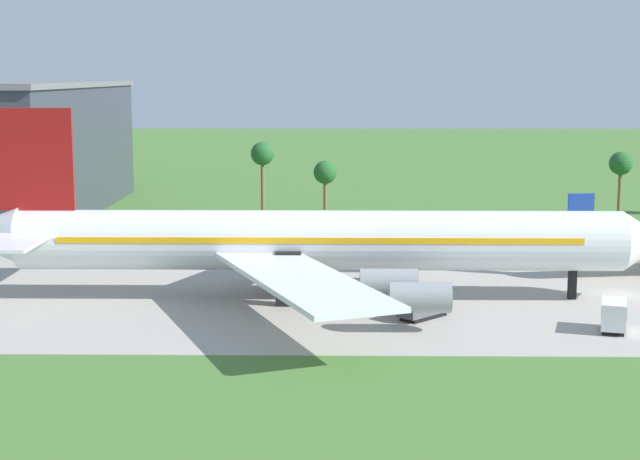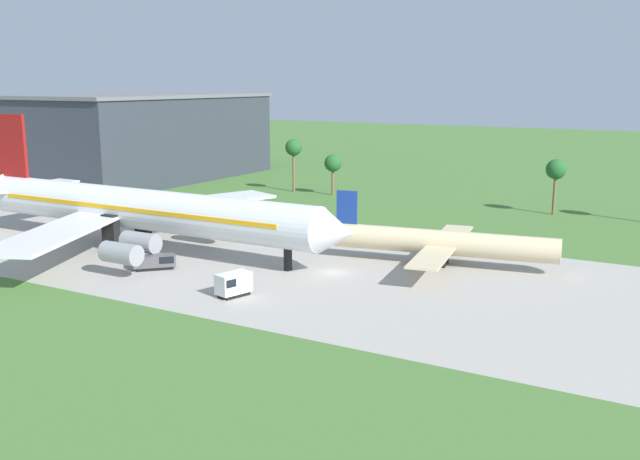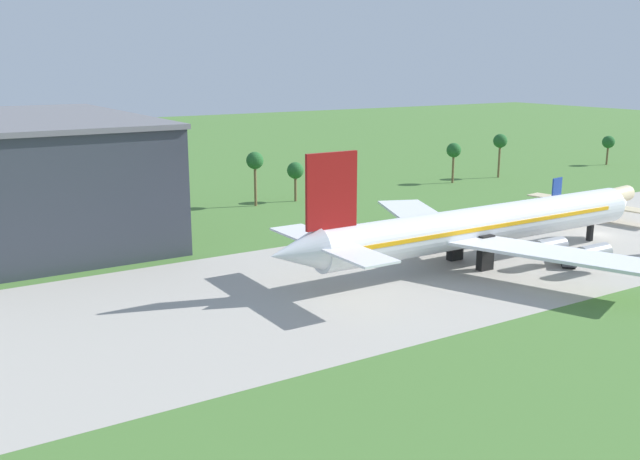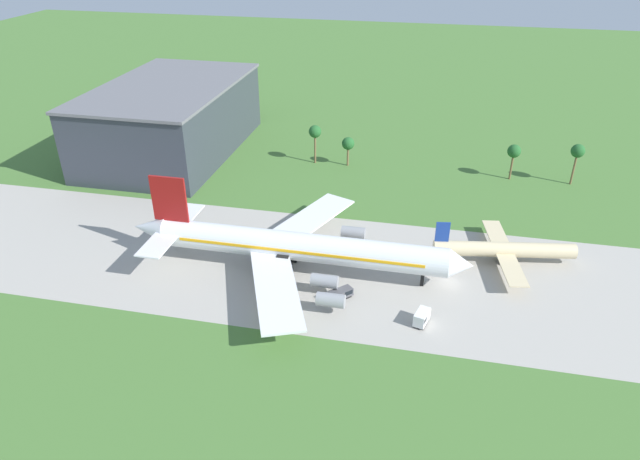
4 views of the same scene
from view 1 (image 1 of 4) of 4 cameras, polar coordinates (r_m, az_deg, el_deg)
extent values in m
plane|color=#477233|center=(102.14, 17.13, -3.60)|extent=(600.00, 600.00, 0.00)
cube|color=#A8A399|center=(102.14, 17.13, -3.59)|extent=(320.00, 44.00, 0.02)
cylinder|color=white|center=(94.92, 0.00, -0.60)|extent=(58.47, 5.79, 5.79)
cube|color=#EFA314|center=(94.85, 0.00, -0.34)|extent=(49.70, 5.91, 0.58)
cube|color=maroon|center=(98.28, -16.29, 3.97)|extent=(7.53, 0.50, 9.85)
cube|color=white|center=(99.18, -16.27, -0.04)|extent=(5.21, 23.18, 0.30)
cube|color=white|center=(82.07, -1.18, -2.85)|extent=(16.95, 27.50, 0.44)
cube|color=white|center=(108.24, -0.67, 0.06)|extent=(16.95, 27.50, 0.44)
cylinder|color=gray|center=(88.72, 4.02, -3.09)|extent=(5.21, 2.61, 2.61)
cylinder|color=gray|center=(83.25, 5.84, -3.92)|extent=(5.21, 2.61, 2.61)
cylinder|color=gray|center=(102.34, 3.60, -1.45)|extent=(5.21, 2.61, 2.61)
cylinder|color=gray|center=(108.17, 4.70, -0.89)|extent=(5.21, 2.61, 2.61)
cube|color=black|center=(98.24, 14.49, -2.43)|extent=(0.70, 0.90, 5.17)
cube|color=black|center=(92.47, -1.84, -2.86)|extent=(2.40, 1.20, 5.17)
cube|color=black|center=(98.71, -1.67, -2.09)|extent=(2.40, 1.20, 5.17)
cube|color=navy|center=(107.92, 14.93, 0.88)|extent=(2.89, 0.70, 4.49)
cube|color=black|center=(88.70, 6.04, -5.00)|extent=(4.43, 4.46, 0.40)
cube|color=#4C4C51|center=(88.48, 6.05, -4.42)|extent=(5.13, 5.16, 1.45)
cube|color=black|center=(89.52, 6.64, -4.13)|extent=(2.75, 2.75, 0.90)
cube|color=black|center=(87.36, 16.69, -5.56)|extent=(2.64, 3.67, 0.40)
cube|color=white|center=(87.04, 16.72, -4.71)|extent=(2.99, 4.28, 2.27)
cube|color=black|center=(85.92, 16.73, -4.65)|extent=(2.33, 1.87, 0.90)
cylinder|color=brown|center=(157.56, 17.03, 2.14)|extent=(0.56, 0.56, 7.58)
sphere|color=#235B28|center=(157.12, 17.11, 3.73)|extent=(3.60, 3.60, 3.60)
cylinder|color=brown|center=(151.69, -3.36, 2.54)|extent=(0.56, 0.56, 8.98)
sphere|color=#235B28|center=(151.20, -3.37, 4.46)|extent=(3.60, 3.60, 3.60)
cylinder|color=brown|center=(151.45, 0.30, 2.00)|extent=(0.56, 0.56, 6.13)
sphere|color=#235B28|center=(151.05, 0.30, 3.38)|extent=(3.60, 3.60, 3.60)
camera|label=2|loc=(72.70, 75.44, 3.75)|focal=40.00mm
camera|label=3|loc=(80.09, -76.68, 7.90)|focal=40.00mm
camera|label=4|loc=(48.99, 110.80, 59.92)|focal=32.00mm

